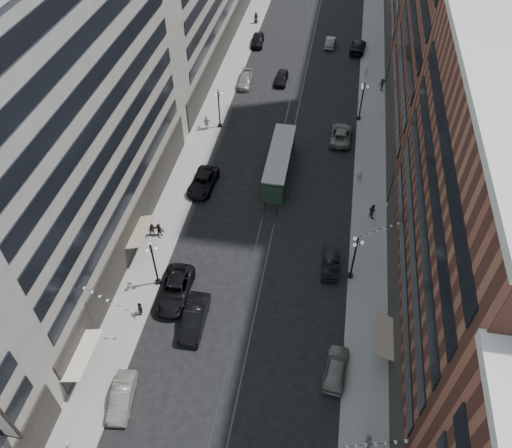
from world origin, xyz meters
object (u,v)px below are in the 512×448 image
Objects in this scene: pedestrian_8 at (360,175)px; pedestrian_extra_2 at (366,71)px; pedestrian_5 at (159,230)px; lamppost_sw_far at (154,263)px; car_5 at (194,318)px; pedestrian_6 at (207,123)px; car_7 at (203,182)px; pedestrian_4 at (368,442)px; car_11 at (341,134)px; lamppost_se_mid at (362,100)px; lamppost_se_far at (354,257)px; pedestrian_9 at (382,85)px; car_1 at (122,397)px; car_13 at (281,78)px; pedestrian_1 at (69,447)px; streetcar at (279,163)px; lamppost_sw_mid at (219,107)px; pedestrian_extra_1 at (140,308)px; car_2 at (175,290)px; pedestrian_extra_0 at (256,18)px; car_9 at (257,40)px; car_12 at (358,47)px; car_10 at (330,263)px; car_4 at (336,368)px; car_8 at (245,80)px; car_14 at (330,42)px; pedestrian_7 at (372,211)px; pedestrian_2 at (152,229)px.

pedestrian_extra_2 is at bearing -96.71° from pedestrian_8.
lamppost_sw_far is at bearing -59.09° from pedestrian_5.
pedestrian_6 is at bearing 100.53° from car_5.
car_7 is 18.48m from pedestrian_8.
car_11 is (-4.11, 39.35, -0.25)m from pedestrian_4.
lamppost_se_mid is at bearing -94.33° from pedestrian_8.
lamppost_se_mid is at bearing 66.21° from pedestrian_5.
lamppost_se_far is 36.35m from pedestrian_9.
car_13 is (5.62, 52.23, 0.00)m from car_1.
pedestrian_1 is 0.26× the size of car_7.
streetcar is 27.28m from pedestrian_extra_2.
pedestrian_extra_1 is (-0.44, -30.76, -2.13)m from lamppost_sw_mid.
car_2 is 26.06m from pedestrian_8.
pedestrian_extra_0 is (-17.06, 33.00, 0.31)m from car_11.
pedestrian_6 is at bearing 24.06° from pedestrian_4.
lamppost_sw_mid reaches higher than pedestrian_extra_1.
car_1 is 2.39× the size of pedestrian_9.
car_9 reaches higher than car_12.
pedestrian_4 reaches higher than car_5.
pedestrian_9 reaches higher than car_11.
pedestrian_9 is 0.99× the size of pedestrian_extra_0.
lamppost_sw_far is 1.26× the size of car_10.
car_4 is 3.07× the size of pedestrian_1.
lamppost_se_far is 20.48m from pedestrian_extra_1.
pedestrian_extra_1 is at bearing -125.69° from pedestrian_9.
pedestrian_1 is 0.30× the size of car_8.
car_10 is 57.81m from pedestrian_extra_0.
pedestrian_6 reaches higher than car_11.
pedestrian_1 is 0.27× the size of car_12.
pedestrian_9 is (23.03, 14.04, -0.02)m from pedestrian_6.
lamppost_sw_mid reaches higher than pedestrian_5.
lamppost_se_far reaches higher than car_14.
car_4 is at bearing 10.21° from car_1.
lamppost_se_mid reaches higher than pedestrian_extra_2.
pedestrian_7 reaches higher than car_8.
pedestrian_extra_0 reaches higher than car_9.
lamppost_sw_far reaches higher than pedestrian_2.
car_13 is (8.03, 56.68, -0.16)m from pedestrian_1.
car_2 is (-7.14, -19.88, -0.61)m from streetcar.
pedestrian_4 is (1.90, -16.30, -2.05)m from lamppost_se_far.
car_2 is 23.02m from pedestrian_7.
car_5 reaches higher than car_8.
pedestrian_1 is 0.80× the size of pedestrian_9.
car_1 is 50.64m from car_8.
car_12 is (16.80, 0.48, -0.03)m from car_9.
car_5 is 3.47× the size of pedestrian_extra_2.
lamppost_sw_mid is at bearing 97.36° from car_5.
pedestrian_extra_2 is (1.50, 50.74, 0.14)m from car_4.
pedestrian_extra_0 is (0.70, 33.92, -0.01)m from pedestrian_6.
car_11 is 25.43m from car_12.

